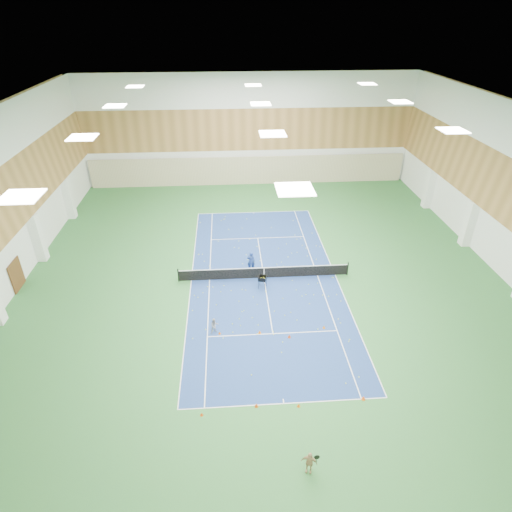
# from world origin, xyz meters

# --- Properties ---
(ground) EXTENTS (40.00, 40.00, 0.00)m
(ground) POSITION_xyz_m (0.00, 0.00, 0.00)
(ground) COLOR #2D6930
(ground) RESTS_ON ground
(room_shell) EXTENTS (36.00, 40.00, 12.00)m
(room_shell) POSITION_xyz_m (0.00, 0.00, 6.00)
(room_shell) COLOR white
(room_shell) RESTS_ON ground
(wood_cladding) EXTENTS (36.00, 40.00, 8.00)m
(wood_cladding) POSITION_xyz_m (0.00, 0.00, 8.00)
(wood_cladding) COLOR #A4743D
(wood_cladding) RESTS_ON room_shell
(ceiling_light_grid) EXTENTS (21.40, 25.40, 0.06)m
(ceiling_light_grid) POSITION_xyz_m (0.00, 0.00, 11.92)
(ceiling_light_grid) COLOR white
(ceiling_light_grid) RESTS_ON room_shell
(court_surface) EXTENTS (10.97, 23.77, 0.01)m
(court_surface) POSITION_xyz_m (0.00, 0.00, 0.01)
(court_surface) COLOR navy
(court_surface) RESTS_ON ground
(tennis_balls_scatter) EXTENTS (10.57, 22.77, 0.07)m
(tennis_balls_scatter) POSITION_xyz_m (0.00, 0.00, 0.05)
(tennis_balls_scatter) COLOR #D6F329
(tennis_balls_scatter) RESTS_ON ground
(tennis_net) EXTENTS (12.80, 0.10, 1.10)m
(tennis_net) POSITION_xyz_m (0.00, 0.00, 0.55)
(tennis_net) COLOR black
(tennis_net) RESTS_ON ground
(back_curtain) EXTENTS (35.40, 0.16, 3.20)m
(back_curtain) POSITION_xyz_m (0.00, 19.75, 1.60)
(back_curtain) COLOR #C6B793
(back_curtain) RESTS_ON ground
(door_left_b) EXTENTS (0.08, 1.80, 2.20)m
(door_left_b) POSITION_xyz_m (-17.92, 0.00, 1.10)
(door_left_b) COLOR #593319
(door_left_b) RESTS_ON ground
(coach) EXTENTS (0.66, 0.48, 1.66)m
(coach) POSITION_xyz_m (-0.91, 1.16, 0.83)
(coach) COLOR navy
(coach) RESTS_ON ground
(child_court) EXTENTS (0.64, 0.58, 1.07)m
(child_court) POSITION_xyz_m (-3.64, -5.99, 0.54)
(child_court) COLOR #97979F
(child_court) RESTS_ON ground
(child_apron) EXTENTS (0.79, 0.52, 1.24)m
(child_apron) POSITION_xyz_m (0.61, -15.65, 0.62)
(child_apron) COLOR tan
(child_apron) RESTS_ON ground
(ball_cart) EXTENTS (0.72, 0.72, 1.00)m
(ball_cart) POSITION_xyz_m (-0.23, -1.27, 0.50)
(ball_cart) COLOR black
(ball_cart) RESTS_ON ground
(cone_svc_a) EXTENTS (0.18, 0.18, 0.20)m
(cone_svc_a) POSITION_xyz_m (-3.34, -6.18, 0.10)
(cone_svc_a) COLOR orange
(cone_svc_a) RESTS_ON ground
(cone_svc_b) EXTENTS (0.21, 0.21, 0.23)m
(cone_svc_b) POSITION_xyz_m (-0.82, -6.29, 0.12)
(cone_svc_b) COLOR orange
(cone_svc_b) RESTS_ON ground
(cone_svc_c) EXTENTS (0.21, 0.21, 0.24)m
(cone_svc_c) POSITION_xyz_m (0.99, -6.82, 0.12)
(cone_svc_c) COLOR #E2420B
(cone_svc_c) RESTS_ON ground
(cone_svc_d) EXTENTS (0.19, 0.19, 0.21)m
(cone_svc_d) POSITION_xyz_m (3.33, -6.10, 0.11)
(cone_svc_d) COLOR orange
(cone_svc_d) RESTS_ON ground
(cone_base_a) EXTENTS (0.17, 0.17, 0.19)m
(cone_base_a) POSITION_xyz_m (-4.24, -12.31, 0.09)
(cone_base_a) COLOR #F84C0D
(cone_base_a) RESTS_ON ground
(cone_base_b) EXTENTS (0.20, 0.20, 0.22)m
(cone_base_b) POSITION_xyz_m (-1.44, -11.96, 0.11)
(cone_base_b) COLOR #DD4C0B
(cone_base_b) RESTS_ON ground
(cone_base_c) EXTENTS (0.18, 0.18, 0.20)m
(cone_base_c) POSITION_xyz_m (0.74, -12.11, 0.10)
(cone_base_c) COLOR #E15E0B
(cone_base_c) RESTS_ON ground
(cone_base_d) EXTENTS (0.22, 0.22, 0.24)m
(cone_base_d) POSITION_xyz_m (4.20, -11.90, 0.12)
(cone_base_d) COLOR #F1520C
(cone_base_d) RESTS_ON ground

